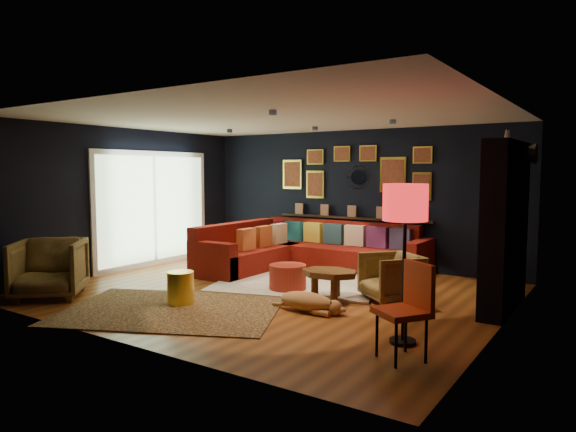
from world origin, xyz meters
The scene contains 20 objects.
floor centered at (0.00, 0.00, 0.00)m, with size 6.50×6.50×0.00m, color #97511F.
room_walls centered at (0.00, 0.00, 1.59)m, with size 6.50×6.50×6.50m.
sectional centered at (-0.61, 1.81, 0.32)m, with size 3.41×2.69×0.86m.
ledge centered at (0.00, 2.68, 0.92)m, with size 3.20×0.12×0.04m, color black.
gallery_wall centered at (-0.01, 2.72, 1.81)m, with size 3.15×0.04×1.02m.
sunburst_mirror centered at (0.10, 2.72, 1.70)m, with size 0.47×0.16×0.47m.
fireplace centered at (3.09, 0.90, 1.02)m, with size 0.31×1.60×2.20m.
deer_head centered at (3.14, 1.40, 2.05)m, with size 0.50×0.28×0.45m.
sliding_door centered at (-3.22, 0.60, 1.10)m, with size 0.06×2.80×2.20m.
ceiling_spots centered at (0.00, 0.80, 2.56)m, with size 3.30×2.50×0.06m.
shag_rug centered at (0.06, 0.63, 0.02)m, with size 2.53×1.84×0.03m, color silver.
leopard_rug centered at (-0.50, -1.54, 0.01)m, with size 2.76×1.97×0.02m, color #B4804A.
coffee_table centered at (1.00, -0.01, 0.36)m, with size 0.87×0.68×0.41m.
pouf centered at (0.16, 0.20, 0.22)m, with size 0.56×0.56×0.37m, color maroon.
armchair_left centered at (-2.45, -2.05, 0.46)m, with size 0.90×0.84×0.93m, color #BA9542.
armchair_right centered at (1.71, 0.49, 0.37)m, with size 0.72×0.67×0.74m, color #BA9542.
gold_stool centered at (-0.61, -1.28, 0.23)m, with size 0.36×0.36×0.45m, color gold.
orange_chair centered at (2.70, -1.51, 0.56)m, with size 0.62×0.62×0.94m.
floor_lamp centered at (2.50, -1.12, 1.42)m, with size 0.46×0.46×1.69m.
dog centered at (1.00, -0.63, 0.18)m, with size 1.05×0.52×0.33m, color tan, non-canonical shape.
Camera 1 is at (4.42, -6.19, 1.82)m, focal length 32.00 mm.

